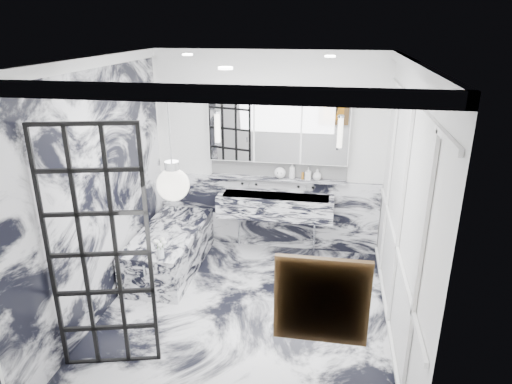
% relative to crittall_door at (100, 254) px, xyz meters
% --- Properties ---
extents(floor, '(3.60, 3.60, 0.00)m').
position_rel_crittall_door_xyz_m(floor, '(1.11, 0.94, -1.18)').
color(floor, silver).
rests_on(floor, ground).
extents(ceiling, '(3.60, 3.60, 0.00)m').
position_rel_crittall_door_xyz_m(ceiling, '(1.11, 0.94, 1.62)').
color(ceiling, white).
rests_on(ceiling, wall_back).
extents(wall_back, '(3.60, 0.00, 3.60)m').
position_rel_crittall_door_xyz_m(wall_back, '(1.11, 2.74, 0.22)').
color(wall_back, white).
rests_on(wall_back, floor).
extents(wall_front, '(3.60, 0.00, 3.60)m').
position_rel_crittall_door_xyz_m(wall_front, '(1.11, -0.86, 0.22)').
color(wall_front, white).
rests_on(wall_front, floor).
extents(wall_left, '(0.00, 3.60, 3.60)m').
position_rel_crittall_door_xyz_m(wall_left, '(-0.49, 0.94, 0.22)').
color(wall_left, white).
rests_on(wall_left, floor).
extents(wall_right, '(0.00, 3.60, 3.60)m').
position_rel_crittall_door_xyz_m(wall_right, '(2.71, 0.94, 0.22)').
color(wall_right, white).
rests_on(wall_right, floor).
extents(marble_clad_back, '(3.18, 0.05, 1.05)m').
position_rel_crittall_door_xyz_m(marble_clad_back, '(1.11, 2.72, -0.66)').
color(marble_clad_back, silver).
rests_on(marble_clad_back, floor).
extents(marble_clad_left, '(0.02, 3.56, 2.68)m').
position_rel_crittall_door_xyz_m(marble_clad_left, '(-0.47, 0.94, 0.16)').
color(marble_clad_left, silver).
rests_on(marble_clad_left, floor).
extents(panel_molding, '(0.03, 3.40, 2.30)m').
position_rel_crittall_door_xyz_m(panel_molding, '(2.69, 0.94, 0.12)').
color(panel_molding, white).
rests_on(panel_molding, floor).
extents(soap_bottle_a, '(0.11, 0.11, 0.23)m').
position_rel_crittall_door_xyz_m(soap_bottle_a, '(1.47, 2.65, 0.02)').
color(soap_bottle_a, '#8C5919').
rests_on(soap_bottle_a, ledge).
extents(soap_bottle_b, '(0.09, 0.09, 0.17)m').
position_rel_crittall_door_xyz_m(soap_bottle_b, '(1.69, 2.65, -0.00)').
color(soap_bottle_b, '#4C4C51').
rests_on(soap_bottle_b, ledge).
extents(soap_bottle_c, '(0.15, 0.15, 0.15)m').
position_rel_crittall_door_xyz_m(soap_bottle_c, '(1.81, 2.65, -0.01)').
color(soap_bottle_c, silver).
rests_on(soap_bottle_c, ledge).
extents(face_pot, '(0.16, 0.16, 0.16)m').
position_rel_crittall_door_xyz_m(face_pot, '(1.30, 2.65, -0.02)').
color(face_pot, white).
rests_on(face_pot, ledge).
extents(amber_bottle, '(0.04, 0.04, 0.10)m').
position_rel_crittall_door_xyz_m(amber_bottle, '(1.62, 2.65, -0.04)').
color(amber_bottle, '#8C5919').
rests_on(amber_bottle, ledge).
extents(flower_vase, '(0.08, 0.08, 0.12)m').
position_rel_crittall_door_xyz_m(flower_vase, '(0.10, 1.12, -0.57)').
color(flower_vase, silver).
rests_on(flower_vase, bathtub).
extents(crittall_door, '(0.86, 0.26, 2.36)m').
position_rel_crittall_door_xyz_m(crittall_door, '(0.00, 0.00, 0.00)').
color(crittall_door, black).
rests_on(crittall_door, floor).
extents(artwork, '(0.51, 0.05, 0.51)m').
position_rel_crittall_door_xyz_m(artwork, '(1.99, -0.82, 0.28)').
color(artwork, '#C48114').
rests_on(artwork, wall_front).
extents(pendant_light, '(0.23, 0.23, 0.23)m').
position_rel_crittall_door_xyz_m(pendant_light, '(0.91, -0.45, 0.87)').
color(pendant_light, white).
rests_on(pendant_light, ceiling).
extents(trough_sink, '(1.60, 0.45, 0.30)m').
position_rel_crittall_door_xyz_m(trough_sink, '(1.26, 2.50, -0.45)').
color(trough_sink, silver).
rests_on(trough_sink, wall_back).
extents(ledge, '(1.90, 0.14, 0.04)m').
position_rel_crittall_door_xyz_m(ledge, '(1.26, 2.66, -0.11)').
color(ledge, silver).
rests_on(ledge, wall_back).
extents(subway_tile, '(1.90, 0.03, 0.23)m').
position_rel_crittall_door_xyz_m(subway_tile, '(1.26, 2.72, 0.02)').
color(subway_tile, white).
rests_on(subway_tile, wall_back).
extents(mirror_cabinet, '(1.90, 0.16, 1.00)m').
position_rel_crittall_door_xyz_m(mirror_cabinet, '(1.26, 2.67, 0.64)').
color(mirror_cabinet, white).
rests_on(mirror_cabinet, wall_back).
extents(sconce_left, '(0.07, 0.07, 0.40)m').
position_rel_crittall_door_xyz_m(sconce_left, '(0.44, 2.57, 0.60)').
color(sconce_left, white).
rests_on(sconce_left, mirror_cabinet).
extents(sconce_right, '(0.07, 0.07, 0.40)m').
position_rel_crittall_door_xyz_m(sconce_right, '(2.08, 2.57, 0.60)').
color(sconce_right, white).
rests_on(sconce_right, mirror_cabinet).
extents(bathtub, '(0.75, 1.65, 0.55)m').
position_rel_crittall_door_xyz_m(bathtub, '(-0.06, 1.84, -0.91)').
color(bathtub, silver).
rests_on(bathtub, floor).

